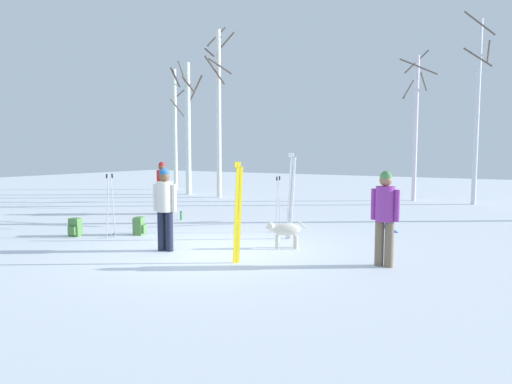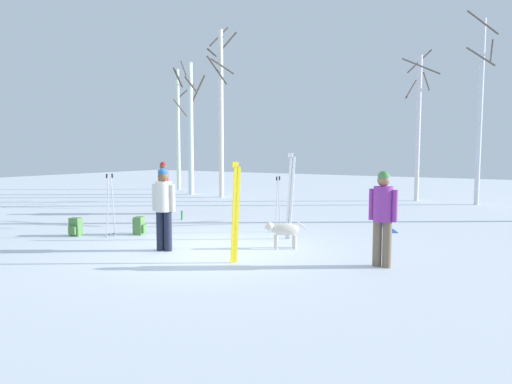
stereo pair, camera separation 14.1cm
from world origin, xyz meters
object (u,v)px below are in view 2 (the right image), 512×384
at_px(ski_poles_0, 278,203).
at_px(birch_tree_4, 480,109).
at_px(dog, 283,230).
at_px(ski_pair_lying_0, 387,227).
at_px(person_1, 164,204).
at_px(water_bottle_0, 182,216).
at_px(backpack_1, 139,226).
at_px(birch_tree_2, 221,109).
at_px(person_2, 163,184).
at_px(ski_pair_planted_1, 290,197).
at_px(backpack_0, 76,227).
at_px(birch_tree_3, 418,124).
at_px(person_0, 383,212).
at_px(birch_tree_0, 179,126).
at_px(ski_pair_planted_0, 236,213).
at_px(birch_tree_1, 190,126).
at_px(ski_poles_1, 110,204).

height_order(ski_poles_0, birch_tree_4, birch_tree_4).
height_order(dog, ski_pair_lying_0, dog).
relative_size(person_1, water_bottle_0, 6.39).
xyz_separation_m(backpack_1, birch_tree_2, (-3.65, 8.58, 3.69)).
xyz_separation_m(person_2, birch_tree_4, (8.53, 8.21, 2.68)).
xyz_separation_m(dog, ski_pair_planted_1, (-0.36, 1.02, 0.62)).
relative_size(backpack_0, birch_tree_3, 0.07).
bearing_deg(backpack_1, person_0, -0.31).
bearing_deg(birch_tree_0, backpack_0, -59.69).
distance_m(backpack_0, backpack_1, 1.52).
xyz_separation_m(ski_pair_planted_0, backpack_1, (-3.64, 1.14, -0.72)).
height_order(ski_pair_lying_0, ski_poles_0, ski_poles_0).
distance_m(person_2, dog, 6.54).
height_order(backpack_1, birch_tree_4, birch_tree_4).
distance_m(ski_pair_lying_0, water_bottle_0, 5.95).
height_order(ski_pair_planted_1, ski_poles_0, ski_pair_planted_1).
bearing_deg(ski_pair_planted_0, ski_pair_planted_1, 94.28).
xyz_separation_m(ski_pair_lying_0, water_bottle_0, (-5.68, -1.79, 0.12)).
bearing_deg(birch_tree_4, ski_pair_lying_0, -101.52).
distance_m(person_1, ski_pair_lying_0, 6.23).
bearing_deg(backpack_0, dog, 15.07).
xyz_separation_m(person_1, birch_tree_3, (2.34, 12.64, 2.19)).
bearing_deg(birch_tree_1, ski_pair_planted_0, -47.22).
relative_size(birch_tree_0, birch_tree_4, 0.93).
height_order(person_2, birch_tree_1, birch_tree_1).
bearing_deg(dog, person_1, -143.83).
height_order(ski_pair_lying_0, birch_tree_0, birch_tree_0).
height_order(person_2, backpack_1, person_2).
height_order(person_0, ski_pair_lying_0, person_0).
bearing_deg(birch_tree_3, ski_pair_planted_1, -93.86).
bearing_deg(ski_pair_planted_1, person_2, 162.78).
distance_m(ski_poles_1, backpack_1, 0.91).
xyz_separation_m(person_2, ski_poles_0, (4.87, -1.07, -0.22)).
bearing_deg(birch_tree_2, birch_tree_0, 152.17).
bearing_deg(person_2, birch_tree_3, 53.53).
height_order(birch_tree_2, birch_tree_4, birch_tree_2).
distance_m(ski_pair_planted_0, birch_tree_1, 13.97).
distance_m(person_0, person_2, 8.74).
height_order(person_2, birch_tree_4, birch_tree_4).
bearing_deg(backpack_1, ski_pair_planted_0, -17.38).
distance_m(person_1, backpack_0, 3.10).
bearing_deg(birch_tree_4, birch_tree_2, -164.60).
bearing_deg(ski_poles_1, person_2, 115.22).
bearing_deg(ski_pair_planted_0, birch_tree_4, 77.42).
distance_m(ski_pair_planted_0, birch_tree_2, 12.51).
distance_m(ski_pair_planted_0, ski_pair_lying_0, 5.59).
bearing_deg(ski_pair_planted_1, ski_poles_1, -151.70).
relative_size(person_2, birch_tree_1, 0.28).
distance_m(backpack_0, birch_tree_2, 10.49).
distance_m(person_2, ski_poles_0, 4.99).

